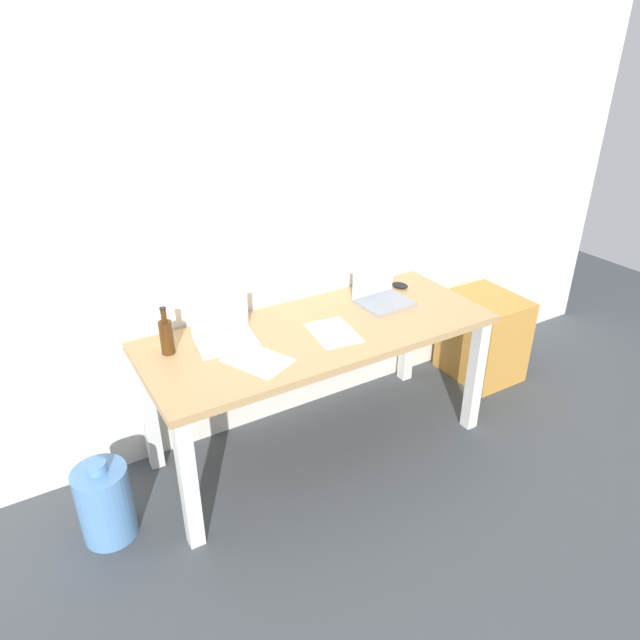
# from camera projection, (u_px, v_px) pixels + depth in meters

# --- Properties ---
(ground_plane) EXTENTS (8.00, 8.00, 0.00)m
(ground_plane) POSITION_uv_depth(u_px,v_px,m) (320.00, 444.00, 3.26)
(ground_plane) COLOR #42474C
(back_wall) EXTENTS (5.20, 0.08, 2.60)m
(back_wall) POSITION_uv_depth(u_px,v_px,m) (278.00, 202.00, 2.99)
(back_wall) COLOR silver
(back_wall) RESTS_ON ground
(desk) EXTENTS (1.82, 0.73, 0.74)m
(desk) POSITION_uv_depth(u_px,v_px,m) (320.00, 345.00, 2.96)
(desk) COLOR tan
(desk) RESTS_ON ground
(laptop_left) EXTENTS (0.32, 0.27, 0.22)m
(laptop_left) POSITION_uv_depth(u_px,v_px,m) (224.00, 332.00, 2.79)
(laptop_left) COLOR silver
(laptop_left) RESTS_ON desk
(laptop_right) EXTENTS (0.29, 0.24, 0.21)m
(laptop_right) POSITION_uv_depth(u_px,v_px,m) (381.00, 295.00, 3.18)
(laptop_right) COLOR gray
(laptop_right) RESTS_ON desk
(beer_bottle) EXTENTS (0.06, 0.06, 0.24)m
(beer_bottle) POSITION_uv_depth(u_px,v_px,m) (166.00, 336.00, 2.66)
(beer_bottle) COLOR #47280F
(beer_bottle) RESTS_ON desk
(computer_mouse) EXTENTS (0.10, 0.12, 0.03)m
(computer_mouse) POSITION_uv_depth(u_px,v_px,m) (400.00, 285.00, 3.37)
(computer_mouse) COLOR black
(computer_mouse) RESTS_ON desk
(paper_sheet_center) EXTENTS (0.25, 0.32, 0.00)m
(paper_sheet_center) POSITION_uv_depth(u_px,v_px,m) (333.00, 333.00, 2.88)
(paper_sheet_center) COLOR white
(paper_sheet_center) RESTS_ON desk
(paper_sheet_front_left) EXTENTS (0.31, 0.36, 0.00)m
(paper_sheet_front_left) POSITION_uv_depth(u_px,v_px,m) (258.00, 360.00, 2.64)
(paper_sheet_front_left) COLOR white
(paper_sheet_front_left) RESTS_ON desk
(water_cooler_jug) EXTENTS (0.24, 0.24, 0.42)m
(water_cooler_jug) POSITION_uv_depth(u_px,v_px,m) (105.00, 503.00, 2.60)
(water_cooler_jug) COLOR #598CC6
(water_cooler_jug) RESTS_ON ground
(filing_cabinet) EXTENTS (0.40, 0.48, 0.57)m
(filing_cabinet) POSITION_uv_depth(u_px,v_px,m) (483.00, 336.00, 3.81)
(filing_cabinet) COLOR #C68938
(filing_cabinet) RESTS_ON ground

